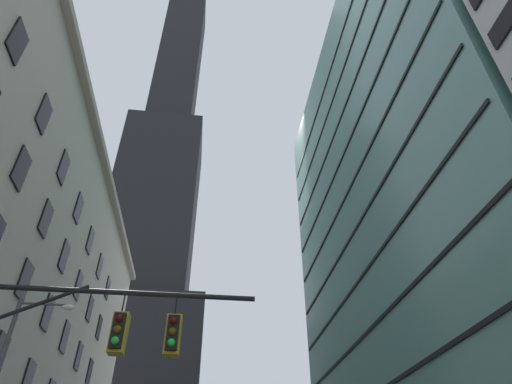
# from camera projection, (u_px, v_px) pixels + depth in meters

# --- Properties ---
(dark_skyscraper) EXTENTS (29.75, 29.75, 190.57)m
(dark_skyscraper) POSITION_uv_depth(u_px,v_px,m) (148.00, 251.00, 108.08)
(dark_skyscraper) COLOR black
(dark_skyscraper) RESTS_ON ground
(glass_office_midrise) EXTENTS (15.93, 36.66, 46.23)m
(glass_office_midrise) POSITION_uv_depth(u_px,v_px,m) (437.00, 208.00, 37.98)
(glass_office_midrise) COLOR slate
(glass_office_midrise) RESTS_ON ground
(traffic_signal_mast) EXTENTS (7.71, 0.63, 6.54)m
(traffic_signal_mast) POSITION_uv_depth(u_px,v_px,m) (72.00, 356.00, 10.67)
(traffic_signal_mast) COLOR black
(traffic_signal_mast) RESTS_ON sidewalk_left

